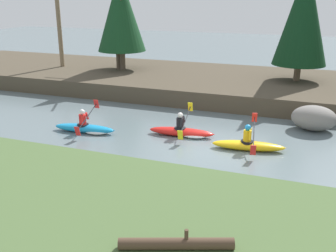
{
  "coord_description": "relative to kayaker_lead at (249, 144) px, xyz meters",
  "views": [
    {
      "loc": [
        3.22,
        -13.53,
        5.64
      ],
      "look_at": [
        -1.94,
        0.5,
        0.55
      ],
      "focal_mm": 42.0,
      "sensor_mm": 36.0,
      "label": 1
    }
  ],
  "objects": [
    {
      "name": "kayaker_middle",
      "position": [
        -2.76,
        0.6,
        -0.02
      ],
      "size": [
        2.79,
        2.07,
        1.2
      ],
      "rotation": [
        0.0,
        0.0,
        0.1
      ],
      "color": "red",
      "rests_on": "ground"
    },
    {
      "name": "bare_tree_upstream",
      "position": [
        -13.87,
        8.42,
        4.28
      ],
      "size": [
        4.17,
        4.12,
        7.61
      ],
      "color": "#7A664C",
      "rests_on": "riverbank_far"
    },
    {
      "name": "conifer_tree_far_left",
      "position": [
        -9.61,
        8.79,
        4.28
      ],
      "size": [
        3.04,
        3.04,
        5.99
      ],
      "color": "brown",
      "rests_on": "riverbank_far"
    },
    {
      "name": "ground_plane",
      "position": [
        -1.33,
        -0.44,
        -0.22
      ],
      "size": [
        90.0,
        90.0,
        0.0
      ],
      "primitive_type": "plane",
      "color": "slate"
    },
    {
      "name": "boulder_midstream",
      "position": [
        2.24,
        3.28,
        0.31
      ],
      "size": [
        1.89,
        1.48,
        1.07
      ],
      "color": "gray",
      "rests_on": "ground"
    },
    {
      "name": "driftwood_log",
      "position": [
        -0.24,
        -7.69,
        0.69
      ],
      "size": [
        2.24,
        1.03,
        0.44
      ],
      "rotation": [
        0.0,
        0.0,
        0.36
      ],
      "color": "#4C3828",
      "rests_on": "riverbank_near"
    },
    {
      "name": "kayaker_trailing",
      "position": [
        -6.78,
        -0.39,
        -0.02
      ],
      "size": [
        2.79,
        2.07,
        1.2
      ],
      "rotation": [
        0.0,
        0.0,
        0.1
      ],
      "color": "#1993D6",
      "rests_on": "ground"
    },
    {
      "name": "kayaker_lead",
      "position": [
        0.0,
        0.0,
        0.0
      ],
      "size": [
        2.8,
        2.07,
        1.2
      ],
      "rotation": [
        0.0,
        0.0,
        0.14
      ],
      "color": "yellow",
      "rests_on": "ground"
    },
    {
      "name": "conifer_tree_left",
      "position": [
        1.17,
        9.12,
        4.31
      ],
      "size": [
        2.94,
        2.94,
        6.35
      ],
      "color": "brown",
      "rests_on": "riverbank_far"
    },
    {
      "name": "riverbank_far",
      "position": [
        -1.33,
        8.75,
        0.24
      ],
      "size": [
        44.0,
        8.69,
        0.92
      ],
      "color": "#4C4233",
      "rests_on": "ground"
    },
    {
      "name": "bare_tree_mid_upstream",
      "position": [
        -9.9,
        8.89,
        3.22
      ],
      "size": [
        2.98,
        2.94,
        5.35
      ],
      "color": "brown",
      "rests_on": "riverbank_far"
    },
    {
      "name": "riverbank_near",
      "position": [
        -1.33,
        -7.38,
        0.17
      ],
      "size": [
        44.0,
        7.16,
        0.79
      ],
      "color": "#4C6638",
      "rests_on": "ground"
    }
  ]
}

